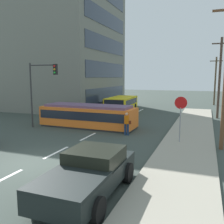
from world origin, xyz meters
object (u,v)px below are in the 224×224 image
object	(u,v)px
streetcar_tram	(88,116)
parked_sedan_far	(99,106)
city_bus	(121,104)
traffic_light_mast	(41,83)
utility_pole_mid	(220,77)
utility_pole_far	(215,80)
pedestrian_crossing	(127,122)
pickup_truck_parked	(89,173)
parked_sedan_mid	(75,112)
stop_sign	(181,110)

from	to	relation	value
streetcar_tram	parked_sedan_far	world-z (taller)	streetcar_tram
city_bus	traffic_light_mast	xyz separation A→B (m)	(-3.27, -10.90, 2.67)
utility_pole_mid	utility_pole_far	xyz separation A→B (m)	(-0.03, 12.84, -0.48)
pedestrian_crossing	utility_pole_far	distance (m)	24.33
pickup_truck_parked	parked_sedan_mid	xyz separation A→B (m)	(-8.94, 14.77, -0.17)
streetcar_tram	utility_pole_mid	xyz separation A→B (m)	(10.43, 8.83, 3.25)
parked_sedan_far	utility_pole_mid	xyz separation A→B (m)	(13.87, -1.05, 3.62)
traffic_light_mast	pickup_truck_parked	bearing A→B (deg)	-45.78
pickup_truck_parked	utility_pole_far	size ratio (longest dim) A/B	0.70
pickup_truck_parked	streetcar_tram	bearing A→B (deg)	116.82
pickup_truck_parked	city_bus	bearing A→B (deg)	105.69
stop_sign	utility_pole_far	xyz separation A→B (m)	(2.59, 24.40, 1.57)
parked_sedan_mid	traffic_light_mast	world-z (taller)	traffic_light_mast
parked_sedan_mid	parked_sedan_far	size ratio (longest dim) A/B	1.08
city_bus	parked_sedan_far	bearing A→B (deg)	168.86
streetcar_tram	pickup_truck_parked	world-z (taller)	streetcar_tram
parked_sedan_mid	utility_pole_mid	size ratio (longest dim) A/B	0.54
pickup_truck_parked	parked_sedan_mid	world-z (taller)	pickup_truck_parked
city_bus	pedestrian_crossing	size ratio (longest dim) A/B	3.53
pedestrian_crossing	parked_sedan_mid	distance (m)	9.29
streetcar_tram	parked_sedan_far	xyz separation A→B (m)	(-3.44, 9.89, -0.37)
city_bus	parked_sedan_far	distance (m)	3.37
pickup_truck_parked	parked_sedan_far	world-z (taller)	pickup_truck_parked
city_bus	stop_sign	bearing A→B (deg)	-56.29
pickup_truck_parked	pedestrian_crossing	bearing A→B (deg)	99.36
parked_sedan_mid	streetcar_tram	bearing A→B (deg)	-48.75
parked_sedan_mid	utility_pole_mid	world-z (taller)	utility_pole_mid
utility_pole_far	stop_sign	bearing A→B (deg)	-96.05
streetcar_tram	parked_sedan_mid	world-z (taller)	streetcar_tram
pedestrian_crossing	parked_sedan_mid	world-z (taller)	pedestrian_crossing
stop_sign	utility_pole_far	bearing A→B (deg)	83.95
pickup_truck_parked	utility_pole_mid	world-z (taller)	utility_pole_mid
streetcar_tram	parked_sedan_far	bearing A→B (deg)	109.19
city_bus	parked_sedan_far	xyz separation A→B (m)	(-3.28, 0.65, -0.44)
city_bus	utility_pole_far	xyz separation A→B (m)	(10.57, 12.43, 2.70)
pedestrian_crossing	stop_sign	size ratio (longest dim) A/B	0.58
pickup_truck_parked	utility_pole_mid	distance (m)	20.55
utility_pole_mid	streetcar_tram	bearing A→B (deg)	-139.73
pedestrian_crossing	traffic_light_mast	world-z (taller)	traffic_light_mast
city_bus	utility_pole_far	size ratio (longest dim) A/B	0.82
utility_pole_far	streetcar_tram	bearing A→B (deg)	-115.64
parked_sedan_far	utility_pole_far	world-z (taller)	utility_pole_far
pickup_truck_parked	stop_sign	distance (m)	8.54
traffic_light_mast	utility_pole_far	xyz separation A→B (m)	(13.84, 23.34, 0.03)
parked_sedan_mid	traffic_light_mast	size ratio (longest dim) A/B	0.81
parked_sedan_far	streetcar_tram	bearing A→B (deg)	-70.81
streetcar_tram	pickup_truck_parked	size ratio (longest dim) A/B	1.64
pickup_truck_parked	utility_pole_mid	bearing A→B (deg)	75.83
parked_sedan_mid	stop_sign	world-z (taller)	stop_sign
pedestrian_crossing	city_bus	bearing A→B (deg)	110.78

